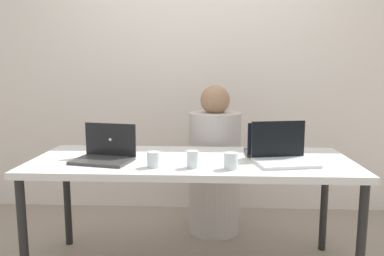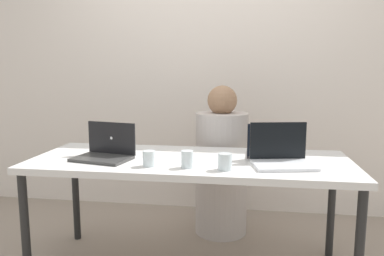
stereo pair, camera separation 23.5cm
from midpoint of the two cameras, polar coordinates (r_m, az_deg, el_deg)
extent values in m
cube|color=silver|center=(3.42, 4.75, 9.21)|extent=(5.08, 0.10, 2.61)
cube|color=silver|center=(2.32, 2.64, -5.19)|extent=(1.95, 0.75, 0.04)
cylinder|color=black|center=(2.42, -21.50, -14.44)|extent=(0.05, 0.05, 0.70)
cylinder|color=black|center=(2.24, 27.05, -16.73)|extent=(0.05, 0.05, 0.70)
cylinder|color=black|center=(2.96, -15.13, -9.82)|extent=(0.05, 0.05, 0.70)
cylinder|color=black|center=(2.82, 22.80, -11.18)|extent=(0.05, 0.05, 0.70)
cylinder|color=#BBB1AB|center=(2.97, 6.78, -6.91)|extent=(0.46, 0.46, 0.96)
sphere|color=#997051|center=(2.87, 6.99, 4.20)|extent=(0.23, 0.23, 0.23)
cube|color=#373636|center=(2.31, -10.78, -4.66)|extent=(0.37, 0.28, 0.02)
cube|color=black|center=(2.38, -9.43, -1.53)|extent=(0.33, 0.08, 0.20)
sphere|color=white|center=(2.40, -9.26, -1.47)|extent=(0.04, 0.04, 0.04)
cube|color=silver|center=(2.21, 16.77, -5.49)|extent=(0.38, 0.30, 0.02)
cube|color=black|center=(2.30, 15.86, -1.88)|extent=(0.33, 0.08, 0.22)
sphere|color=white|center=(2.31, 15.74, -1.81)|extent=(0.04, 0.04, 0.04)
cube|color=#3D383E|center=(2.47, 15.09, -3.92)|extent=(0.34, 0.22, 0.02)
cube|color=black|center=(2.34, 15.52, -1.92)|extent=(0.34, 0.01, 0.20)
sphere|color=white|center=(2.33, 15.56, -1.98)|extent=(0.04, 0.04, 0.04)
cylinder|color=silver|center=(2.07, 8.31, -5.14)|extent=(0.08, 0.08, 0.09)
cylinder|color=silver|center=(2.07, 8.30, -5.69)|extent=(0.07, 0.07, 0.05)
cylinder|color=silver|center=(2.09, 2.50, -4.81)|extent=(0.07, 0.07, 0.10)
cylinder|color=silver|center=(2.10, 2.50, -5.38)|extent=(0.06, 0.06, 0.05)
cylinder|color=silver|center=(2.13, -3.41, -4.70)|extent=(0.07, 0.07, 0.09)
cylinder|color=silver|center=(2.13, -3.41, -5.22)|extent=(0.06, 0.06, 0.05)
camera|label=1|loc=(0.12, -87.14, 0.44)|focal=35.00mm
camera|label=2|loc=(0.12, 92.86, -0.44)|focal=35.00mm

